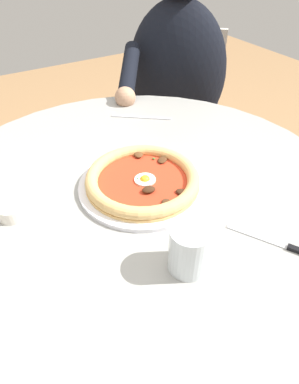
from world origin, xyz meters
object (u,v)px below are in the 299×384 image
(pizza_on_plate, at_px, (143,181))
(fork_utensil, at_px, (141,117))
(dining_table, at_px, (139,230))
(steak_knife, at_px, (292,248))
(water_glass, at_px, (189,251))
(diner_person, at_px, (174,117))
(cafe_chair_diner, at_px, (178,108))
(ramekin_capers, at_px, (13,209))

(pizza_on_plate, distance_m, fork_utensil, 0.34)
(dining_table, relative_size, steak_knife, 5.91)
(pizza_on_plate, distance_m, water_glass, 0.24)
(diner_person, relative_size, cafe_chair_diner, 1.41)
(dining_table, relative_size, fork_utensil, 6.57)
(fork_utensil, height_order, diner_person, diner_person)
(water_glass, distance_m, steak_knife, 0.21)
(ramekin_capers, relative_size, cafe_chair_diner, 0.08)
(pizza_on_plate, xyz_separation_m, ramekin_capers, (0.06, 0.28, -0.00))
(steak_knife, xyz_separation_m, fork_utensil, (0.61, -0.02, -0.00))
(dining_table, distance_m, ramekin_capers, 0.32)
(dining_table, relative_size, ramekin_capers, 15.08)
(steak_knife, xyz_separation_m, cafe_chair_diner, (0.97, -0.43, -0.22))
(water_glass, bearing_deg, dining_table, -8.03)
(dining_table, xyz_separation_m, pizza_on_plate, (-0.01, -0.01, 0.16))
(water_glass, bearing_deg, ramekin_capers, 38.35)
(steak_knife, bearing_deg, fork_utensil, -1.99)
(steak_knife, relative_size, ramekin_capers, 2.55)
(pizza_on_plate, distance_m, cafe_chair_diner, 0.91)
(water_glass, distance_m, ramekin_capers, 0.38)
(dining_table, distance_m, steak_knife, 0.38)
(water_glass, xyz_separation_m, fork_utensil, (0.54, -0.21, -0.04))
(dining_table, bearing_deg, water_glass, 171.97)
(water_glass, relative_size, cafe_chair_diner, 0.11)
(fork_utensil, bearing_deg, diner_person, -50.04)
(steak_knife, height_order, ramekin_capers, ramekin_capers)
(cafe_chair_diner, bearing_deg, fork_utensil, 131.98)
(water_glass, bearing_deg, cafe_chair_diner, -34.44)
(fork_utensil, height_order, cafe_chair_diner, cafe_chair_diner)
(pizza_on_plate, relative_size, steak_knife, 1.71)
(pizza_on_plate, distance_m, steak_knife, 0.34)
(fork_utensil, bearing_deg, ramekin_capers, 118.27)
(water_glass, relative_size, steak_knife, 0.53)
(water_glass, xyz_separation_m, ramekin_capers, (0.30, 0.23, -0.03))
(steak_knife, xyz_separation_m, diner_person, (0.87, -0.33, -0.20))
(steak_knife, height_order, cafe_chair_diner, cafe_chair_diner)
(water_glass, relative_size, diner_person, 0.08)
(dining_table, bearing_deg, ramekin_capers, 79.06)
(dining_table, bearing_deg, fork_utensil, -31.29)
(water_glass, height_order, ramekin_capers, water_glass)
(steak_knife, distance_m, diner_person, 0.95)
(dining_table, distance_m, cafe_chair_diner, 0.88)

